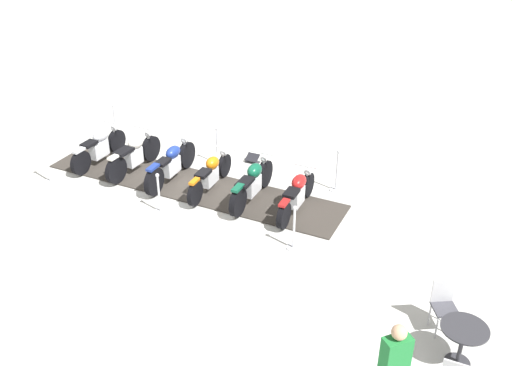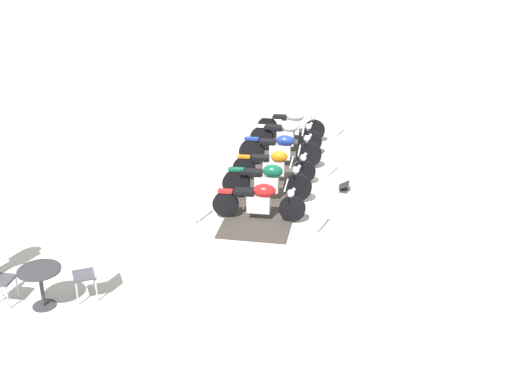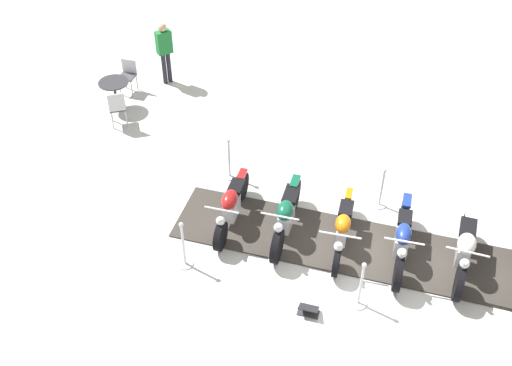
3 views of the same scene
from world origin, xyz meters
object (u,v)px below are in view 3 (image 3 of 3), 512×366
object	(u,v)px
motorcycle_cream	(464,251)
stanchion_left_front	(229,164)
motorcycle_forest	(286,216)
info_placard	(308,310)
cafe_chair_near_table	(128,74)
stanchion_right_front	(184,251)
motorcycle_maroon	(231,206)
motorcycle_copper	(343,229)
stanchion_left_mid	(381,193)
motorcycle_navy	(402,240)
bystander_person	(164,48)
cafe_chair_across_table	(117,106)
stanchion_right_mid	(360,291)
cafe_table	(114,88)

from	to	relation	value
motorcycle_cream	stanchion_left_front	bearing A→B (deg)	-103.07
motorcycle_cream	motorcycle_forest	bearing A→B (deg)	-87.66
motorcycle_cream	info_placard	xyz separation A→B (m)	(-2.64, -1.66, -0.45)
motorcycle_cream	cafe_chair_near_table	size ratio (longest dim) A/B	2.41
motorcycle_cream	stanchion_right_front	world-z (taller)	stanchion_right_front
motorcycle_maroon	motorcycle_copper	size ratio (longest dim) A/B	0.98
info_placard	stanchion_left_mid	bearing A→B (deg)	-104.32
motorcycle_copper	motorcycle_cream	world-z (taller)	motorcycle_cream
motorcycle_cream	motorcycle_navy	bearing A→B (deg)	-87.44
motorcycle_copper	stanchion_left_mid	distance (m)	1.53
motorcycle_maroon	stanchion_right_front	xyz separation A→B (m)	(-0.59, -1.31, -0.10)
motorcycle_maroon	stanchion_left_mid	bearing A→B (deg)	115.04
info_placard	stanchion_right_front	bearing A→B (deg)	-10.52
motorcycle_forest	motorcycle_cream	xyz separation A→B (m)	(3.42, -0.21, 0.03)
bystander_person	cafe_chair_across_table	bearing A→B (deg)	-56.79
motorcycle_cream	cafe_chair_near_table	world-z (taller)	motorcycle_cream
info_placard	cafe_chair_near_table	world-z (taller)	cafe_chair_near_table
stanchion_right_front	info_placard	distance (m)	2.60
stanchion_right_mid	cafe_chair_near_table	distance (m)	8.85
stanchion_left_front	stanchion_left_mid	world-z (taller)	stanchion_left_front
motorcycle_navy	cafe_table	distance (m)	8.24
stanchion_right_mid	cafe_chair_near_table	bearing A→B (deg)	139.00
cafe_table	cafe_chair_near_table	world-z (taller)	cafe_chair_near_table
motorcycle_navy	stanchion_left_front	bearing A→B (deg)	-111.81
motorcycle_maroon	motorcycle_copper	xyz separation A→B (m)	(2.28, -0.15, -0.01)
motorcycle_forest	cafe_chair_across_table	world-z (taller)	motorcycle_forest
stanchion_right_mid	cafe_table	bearing A→B (deg)	143.40
motorcycle_cream	stanchion_right_mid	xyz separation A→B (m)	(-1.79, -1.24, -0.18)
motorcycle_forest	stanchion_left_front	xyz separation A→B (m)	(-1.56, 1.50, -0.14)
stanchion_left_front	bystander_person	distance (m)	4.44
motorcycle_navy	stanchion_left_mid	size ratio (longest dim) A/B	2.27
cafe_chair_across_table	stanchion_right_mid	bearing A→B (deg)	-150.98
motorcycle_forest	motorcycle_maroon	bearing A→B (deg)	-90.58
motorcycle_cream	stanchion_right_front	bearing A→B (deg)	-72.76
stanchion_left_mid	info_placard	xyz separation A→B (m)	(-1.02, -3.16, -0.26)
stanchion_right_front	cafe_table	xyz separation A→B (m)	(-3.36, 4.78, 0.19)
cafe_table	motorcycle_maroon	bearing A→B (deg)	-41.32
stanchion_right_mid	info_placard	distance (m)	0.99
motorcycle_copper	info_placard	world-z (taller)	motorcycle_copper
motorcycle_maroon	stanchion_right_mid	distance (m)	3.16
info_placard	bystander_person	world-z (taller)	bystander_person
stanchion_left_front	bystander_person	xyz separation A→B (m)	(-2.66, 3.50, 0.69)
motorcycle_navy	stanchion_right_front	size ratio (longest dim) A/B	2.05
motorcycle_copper	motorcycle_cream	size ratio (longest dim) A/B	1.03
motorcycle_maroon	info_placard	size ratio (longest dim) A/B	5.36
stanchion_left_front	cafe_chair_across_table	bearing A→B (deg)	157.61
stanchion_right_front	cafe_chair_across_table	distance (m)	5.03
stanchion_left_mid	motorcycle_forest	bearing A→B (deg)	-144.38
cafe_chair_across_table	motorcycle_copper	bearing A→B (deg)	-143.35
motorcycle_copper	motorcycle_cream	distance (m)	2.28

